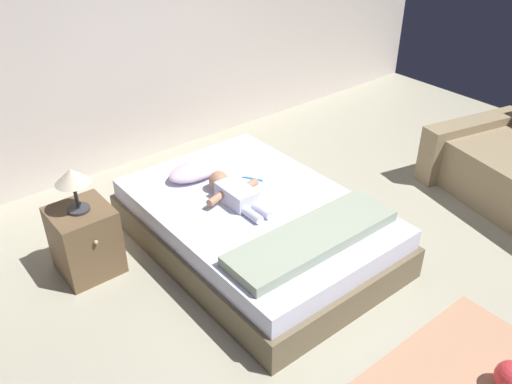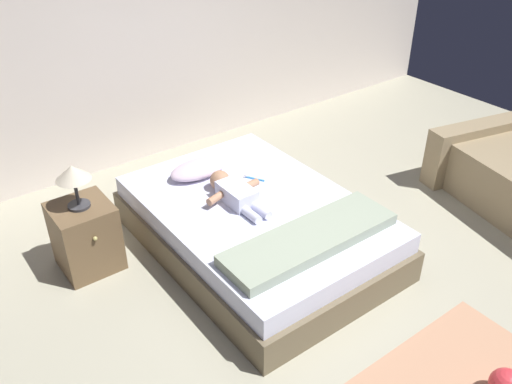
{
  "view_description": "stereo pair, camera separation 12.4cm",
  "coord_description": "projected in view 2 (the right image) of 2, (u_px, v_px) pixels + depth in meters",
  "views": [
    {
      "loc": [
        -1.99,
        -1.43,
        2.55
      ],
      "look_at": [
        0.07,
        1.12,
        0.49
      ],
      "focal_mm": 37.81,
      "sensor_mm": 36.0,
      "label": 1
    },
    {
      "loc": [
        -1.9,
        -1.51,
        2.55
      ],
      "look_at": [
        0.07,
        1.12,
        0.49
      ],
      "focal_mm": 37.81,
      "sensor_mm": 36.0,
      "label": 2
    }
  ],
  "objects": [
    {
      "name": "ground_plane",
      "position": [
        355.0,
        340.0,
        3.34
      ],
      "size": [
        8.0,
        8.0,
        0.0
      ],
      "primitive_type": "plane",
      "color": "#AAA68E"
    },
    {
      "name": "wall_behind_bed",
      "position": [
        120.0,
        17.0,
        4.65
      ],
      "size": [
        8.0,
        0.12,
        2.72
      ],
      "primitive_type": "cube",
      "color": "silver",
      "rests_on": "ground_plane"
    },
    {
      "name": "bed",
      "position": [
        256.0,
        226.0,
        4.03
      ],
      "size": [
        1.39,
        2.01,
        0.39
      ],
      "color": "brown",
      "rests_on": "ground_plane"
    },
    {
      "name": "pillow",
      "position": [
        198.0,
        169.0,
        4.24
      ],
      "size": [
        0.48,
        0.26,
        0.12
      ],
      "color": "silver",
      "rests_on": "bed"
    },
    {
      "name": "baby",
      "position": [
        234.0,
        192.0,
        3.94
      ],
      "size": [
        0.46,
        0.62,
        0.15
      ],
      "color": "white",
      "rests_on": "bed"
    },
    {
      "name": "toothbrush",
      "position": [
        254.0,
        178.0,
        4.22
      ],
      "size": [
        0.09,
        0.15,
        0.02
      ],
      "color": "#378DDC",
      "rests_on": "bed"
    },
    {
      "name": "nightstand",
      "position": [
        86.0,
        237.0,
        3.82
      ],
      "size": [
        0.4,
        0.43,
        0.51
      ],
      "color": "brown",
      "rests_on": "ground_plane"
    },
    {
      "name": "lamp",
      "position": [
        73.0,
        175.0,
        3.55
      ],
      "size": [
        0.23,
        0.23,
        0.32
      ],
      "color": "#333338",
      "rests_on": "nightstand"
    },
    {
      "name": "blanket",
      "position": [
        310.0,
        239.0,
        3.51
      ],
      "size": [
        1.25,
        0.38,
        0.08
      ],
      "color": "#97A48D",
      "rests_on": "bed"
    }
  ]
}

